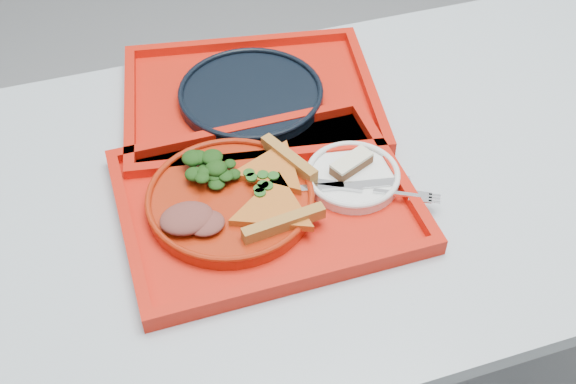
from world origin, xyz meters
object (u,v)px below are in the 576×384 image
at_px(navy_plate, 251,96).
at_px(tray_main, 266,204).
at_px(dessert_bar, 351,164).
at_px(dinner_plate, 230,201).
at_px(tray_far, 251,102).

bearing_deg(navy_plate, tray_main, -100.59).
bearing_deg(dessert_bar, dinner_plate, 157.67).
distance_m(tray_main, navy_plate, 0.26).
relative_size(tray_main, navy_plate, 1.73).
relative_size(tray_main, dessert_bar, 5.81).
bearing_deg(tray_main, dessert_bar, 6.03).
distance_m(navy_plate, dessert_bar, 0.26).
bearing_deg(tray_main, navy_plate, 79.44).
relative_size(navy_plate, dessert_bar, 3.35).
distance_m(tray_far, dinner_plate, 0.26).
relative_size(dinner_plate, navy_plate, 1.00).
bearing_deg(tray_far, navy_plate, 9.57).
relative_size(tray_far, navy_plate, 1.73).
height_order(tray_main, tray_far, same).
relative_size(tray_main, dinner_plate, 1.73).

